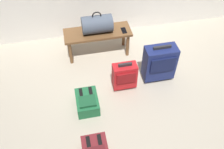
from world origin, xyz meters
name	(u,v)px	position (x,y,z in m)	size (l,w,h in m)	color
ground_plane	(142,97)	(0.00, 0.00, 0.00)	(6.60, 6.60, 0.00)	#B2A893
bench	(98,35)	(-0.43, 1.01, 0.36)	(1.00, 0.36, 0.43)	brown
duffel_bag_slate	(97,24)	(-0.43, 1.01, 0.56)	(0.44, 0.26, 0.34)	#475160
cell_phone	(124,30)	(-0.04, 0.96, 0.43)	(0.07, 0.14, 0.01)	black
suitcase_upright_navy	(159,63)	(0.31, 0.31, 0.31)	(0.43, 0.24, 0.60)	navy
suitcase_small_red	(125,76)	(-0.20, 0.23, 0.24)	(0.32, 0.19, 0.46)	red
backpack_green	(87,102)	(-0.74, 0.00, 0.09)	(0.28, 0.38, 0.21)	#1E6038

